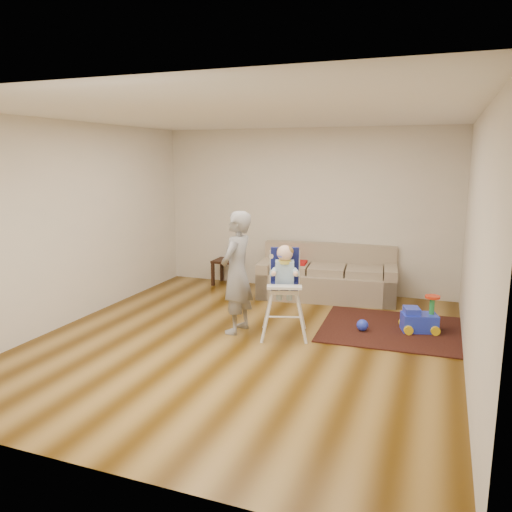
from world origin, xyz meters
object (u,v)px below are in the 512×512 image
(ride_on_toy, at_px, (420,313))
(adult, at_px, (237,273))
(sofa, at_px, (327,272))
(toy_ball, at_px, (362,325))
(side_table, at_px, (227,272))
(high_chair, at_px, (284,292))

(ride_on_toy, relative_size, adult, 0.31)
(sofa, bearing_deg, ride_on_toy, -45.04)
(toy_ball, bearing_deg, adult, -160.28)
(sofa, height_order, side_table, sofa)
(adult, bearing_deg, sofa, 164.76)
(high_chair, xyz_separation_m, adult, (-0.62, -0.06, 0.22))
(ride_on_toy, xyz_separation_m, high_chair, (-1.60, -0.74, 0.31))
(side_table, bearing_deg, ride_on_toy, -23.07)
(side_table, height_order, high_chair, high_chair)
(sofa, height_order, ride_on_toy, sofa)
(high_chair, distance_m, adult, 0.66)
(sofa, bearing_deg, side_table, 166.16)
(ride_on_toy, xyz_separation_m, adult, (-2.21, -0.80, 0.53))
(ride_on_toy, height_order, adult, adult)
(adult, bearing_deg, high_chair, 100.88)
(ride_on_toy, bearing_deg, sofa, 124.83)
(ride_on_toy, height_order, high_chair, high_chair)
(sofa, xyz_separation_m, adult, (-0.73, -1.98, 0.37))
(high_chair, bearing_deg, sofa, 69.52)
(side_table, height_order, toy_ball, side_table)
(ride_on_toy, bearing_deg, adult, -176.74)
(sofa, relative_size, adult, 1.43)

